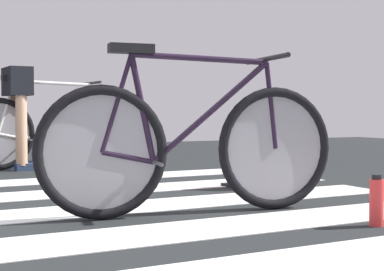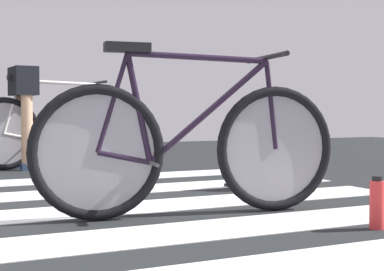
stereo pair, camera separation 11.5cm
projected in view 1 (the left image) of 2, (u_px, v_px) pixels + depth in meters
crosswalk_markings at (7, 230)px, 2.74m from camera, size 5.43×4.24×0.00m
bicycle_1_of_3 at (192, 145)px, 3.18m from camera, size 1.73×0.52×0.93m
bicycle_3_of_3 at (49, 130)px, 5.84m from camera, size 1.74×0.52×0.93m
cyclist_3_of_3 at (18, 104)px, 5.67m from camera, size 0.34×0.42×1.01m
water_bottle at (377, 202)px, 2.85m from camera, size 0.07×0.07×0.26m
traffic_cone at (264, 153)px, 4.31m from camera, size 0.48×0.48×0.55m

